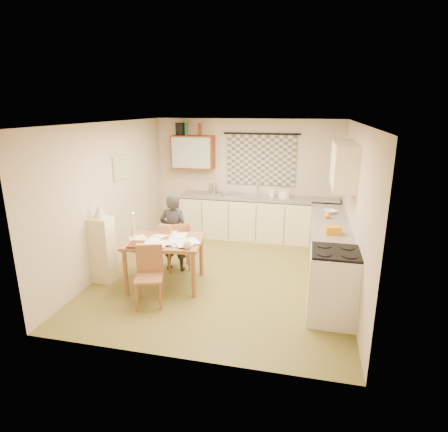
% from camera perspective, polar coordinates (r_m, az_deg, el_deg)
% --- Properties ---
extents(floor, '(4.00, 4.50, 0.02)m').
position_cam_1_polar(floor, '(6.42, -0.05, -9.01)').
color(floor, brown).
rests_on(floor, ground).
extents(ceiling, '(4.00, 4.50, 0.02)m').
position_cam_1_polar(ceiling, '(5.81, -0.05, 14.09)').
color(ceiling, white).
rests_on(ceiling, floor).
extents(wall_back, '(4.00, 0.02, 2.50)m').
position_cam_1_polar(wall_back, '(8.16, 3.53, 5.80)').
color(wall_back, beige).
rests_on(wall_back, floor).
extents(wall_front, '(4.00, 0.02, 2.50)m').
position_cam_1_polar(wall_front, '(3.93, -7.49, -6.07)').
color(wall_front, beige).
rests_on(wall_front, floor).
extents(wall_left, '(0.02, 4.50, 2.50)m').
position_cam_1_polar(wall_left, '(6.72, -17.03, 2.82)').
color(wall_left, beige).
rests_on(wall_left, floor).
extents(wall_right, '(0.02, 4.50, 2.50)m').
position_cam_1_polar(wall_right, '(5.89, 19.38, 0.76)').
color(wall_right, beige).
rests_on(wall_right, floor).
extents(window_blind, '(1.45, 0.03, 1.05)m').
position_cam_1_polar(window_blind, '(8.01, 5.67, 8.46)').
color(window_blind, '#3A497D').
rests_on(window_blind, wall_back).
extents(curtain_rod, '(1.60, 0.04, 0.04)m').
position_cam_1_polar(curtain_rod, '(7.93, 5.76, 12.37)').
color(curtain_rod, black).
rests_on(curtain_rod, wall_back).
extents(wall_cabinet, '(0.90, 0.34, 0.70)m').
position_cam_1_polar(wall_cabinet, '(8.17, -4.72, 9.69)').
color(wall_cabinet, '#5E250E').
rests_on(wall_cabinet, wall_back).
extents(wall_cabinet_glass, '(0.84, 0.02, 0.64)m').
position_cam_1_polar(wall_cabinet_glass, '(8.00, -5.09, 9.55)').
color(wall_cabinet_glass, '#99B2A5').
rests_on(wall_cabinet_glass, wall_back).
extents(upper_cabinet_right, '(0.34, 1.30, 0.70)m').
position_cam_1_polar(upper_cabinet_right, '(6.29, 17.75, 7.46)').
color(upper_cabinet_right, beige).
rests_on(upper_cabinet_right, wall_right).
extents(framed_print, '(0.04, 0.50, 0.40)m').
position_cam_1_polar(framed_print, '(6.96, -15.43, 7.18)').
color(framed_print, beige).
rests_on(framed_print, wall_left).
extents(print_canvas, '(0.01, 0.42, 0.32)m').
position_cam_1_polar(print_canvas, '(6.95, -15.24, 7.18)').
color(print_canvas, beige).
rests_on(print_canvas, wall_left).
extents(counter_back, '(3.30, 0.62, 0.92)m').
position_cam_1_polar(counter_back, '(8.00, 5.18, -0.33)').
color(counter_back, beige).
rests_on(counter_back, floor).
extents(counter_right, '(0.62, 2.95, 0.92)m').
position_cam_1_polar(counter_right, '(6.36, 15.69, -5.37)').
color(counter_right, beige).
rests_on(counter_right, floor).
extents(stove, '(0.63, 0.63, 0.98)m').
position_cam_1_polar(stove, '(5.17, 16.27, -10.17)').
color(stove, white).
rests_on(stove, floor).
extents(sink, '(0.59, 0.50, 0.10)m').
position_cam_1_polar(sink, '(7.90, 4.86, 2.67)').
color(sink, silver).
rests_on(sink, counter_back).
extents(tap, '(0.04, 0.04, 0.28)m').
position_cam_1_polar(tap, '(8.03, 5.22, 4.21)').
color(tap, silver).
rests_on(tap, counter_back).
extents(dish_rack, '(0.41, 0.37, 0.06)m').
position_cam_1_polar(dish_rack, '(7.97, 1.12, 3.37)').
color(dish_rack, silver).
rests_on(dish_rack, counter_back).
extents(kettle, '(0.19, 0.19, 0.24)m').
position_cam_1_polar(kettle, '(8.04, -1.69, 4.14)').
color(kettle, silver).
rests_on(kettle, counter_back).
extents(mixing_bowl, '(0.31, 0.31, 0.16)m').
position_cam_1_polar(mixing_bowl, '(7.81, 9.18, 3.28)').
color(mixing_bowl, white).
rests_on(mixing_bowl, counter_back).
extents(soap_bottle, '(0.16, 0.16, 0.21)m').
position_cam_1_polar(soap_bottle, '(7.87, 7.39, 3.65)').
color(soap_bottle, white).
rests_on(soap_bottle, counter_back).
extents(bowl, '(0.41, 0.41, 0.06)m').
position_cam_1_polar(bowl, '(6.88, 15.77, 0.64)').
color(bowl, white).
rests_on(bowl, counter_right).
extents(orange_bag, '(0.24, 0.19, 0.12)m').
position_cam_1_polar(orange_bag, '(5.77, 16.25, -2.08)').
color(orange_bag, orange).
rests_on(orange_bag, counter_right).
extents(fruit_orange, '(0.10, 0.10, 0.10)m').
position_cam_1_polar(fruit_orange, '(6.55, 15.47, 0.08)').
color(fruit_orange, orange).
rests_on(fruit_orange, counter_right).
extents(speaker, '(0.19, 0.23, 0.26)m').
position_cam_1_polar(speaker, '(8.21, -6.56, 13.04)').
color(speaker, black).
rests_on(speaker, wall_cabinet).
extents(bottle_green, '(0.08, 0.08, 0.26)m').
position_cam_1_polar(bottle_green, '(8.17, -5.82, 13.05)').
color(bottle_green, '#195926').
rests_on(bottle_green, wall_cabinet).
extents(bottle_brown, '(0.09, 0.09, 0.26)m').
position_cam_1_polar(bottle_brown, '(8.08, -3.70, 13.06)').
color(bottle_brown, '#5E250E').
rests_on(bottle_brown, wall_cabinet).
extents(dining_table, '(1.26, 1.02, 0.75)m').
position_cam_1_polar(dining_table, '(6.02, -8.92, -6.94)').
color(dining_table, brown).
rests_on(dining_table, floor).
extents(chair_far, '(0.52, 0.52, 0.87)m').
position_cam_1_polar(chair_far, '(6.58, -6.95, -5.84)').
color(chair_far, brown).
rests_on(chair_far, floor).
extents(chair_near, '(0.48, 0.48, 0.85)m').
position_cam_1_polar(chair_near, '(5.54, -11.26, -10.55)').
color(chair_near, brown).
rests_on(chair_near, floor).
extents(person, '(0.50, 0.34, 1.35)m').
position_cam_1_polar(person, '(6.42, -7.61, -2.53)').
color(person, black).
rests_on(person, floor).
extents(shelf_stand, '(0.32, 0.30, 1.07)m').
position_cam_1_polar(shelf_stand, '(6.31, -17.97, -4.91)').
color(shelf_stand, beige).
rests_on(shelf_stand, floor).
extents(lampshade, '(0.20, 0.20, 0.22)m').
position_cam_1_polar(lampshade, '(6.12, -18.49, 0.73)').
color(lampshade, beige).
rests_on(lampshade, shelf_stand).
extents(letter_rack, '(0.23, 0.12, 0.16)m').
position_cam_1_polar(letter_rack, '(6.11, -8.97, -2.06)').
color(letter_rack, brown).
rests_on(letter_rack, dining_table).
extents(mug, '(0.15, 0.15, 0.09)m').
position_cam_1_polar(mug, '(5.47, -5.64, -4.52)').
color(mug, white).
rests_on(mug, dining_table).
extents(magazine, '(0.34, 0.38, 0.03)m').
position_cam_1_polar(magazine, '(5.77, -14.31, -4.20)').
color(magazine, maroon).
rests_on(magazine, dining_table).
extents(book, '(0.29, 0.31, 0.02)m').
position_cam_1_polar(book, '(5.90, -12.96, -3.71)').
color(book, orange).
rests_on(book, dining_table).
extents(orange_box, '(0.14, 0.13, 0.04)m').
position_cam_1_polar(orange_box, '(5.67, -12.60, -4.37)').
color(orange_box, orange).
rests_on(orange_box, dining_table).
extents(eyeglasses, '(0.13, 0.05, 0.02)m').
position_cam_1_polar(eyeglasses, '(5.60, -8.54, -4.55)').
color(eyeglasses, black).
rests_on(eyeglasses, dining_table).
extents(candle_holder, '(0.06, 0.06, 0.18)m').
position_cam_1_polar(candle_holder, '(6.03, -13.68, -2.48)').
color(candle_holder, silver).
rests_on(candle_holder, dining_table).
extents(candle, '(0.03, 0.03, 0.22)m').
position_cam_1_polar(candle, '(5.97, -13.59, -0.66)').
color(candle, white).
rests_on(candle, dining_table).
extents(candle_flame, '(0.02, 0.02, 0.02)m').
position_cam_1_polar(candle_flame, '(5.92, -13.67, 0.44)').
color(candle_flame, '#FFCC66').
rests_on(candle_flame, dining_table).
extents(papers, '(1.22, 0.89, 0.03)m').
position_cam_1_polar(papers, '(5.84, -8.99, -3.65)').
color(papers, white).
rests_on(papers, dining_table).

